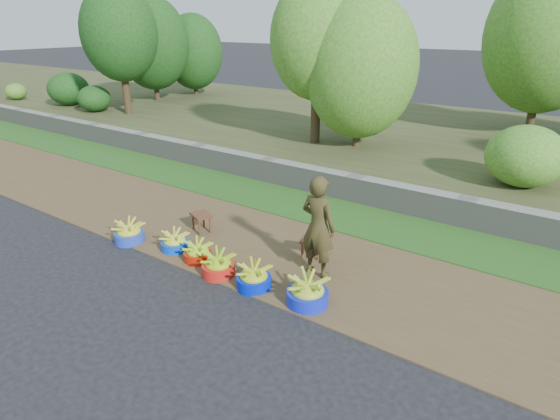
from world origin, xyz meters
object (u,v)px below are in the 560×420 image
Objects in this scene: basin_c at (198,253)px; basin_d at (218,265)px; basin_b at (175,242)px; stool_left at (201,217)px; stool_right at (312,243)px; basin_e at (254,278)px; vendor_woman at (318,227)px; basin_f at (307,292)px; basin_a at (129,233)px.

basin_d is (0.56, -0.14, 0.01)m from basin_c.
basin_b is 0.57m from basin_c.
stool_right is (2.09, 0.30, -0.03)m from stool_left.
basin_c is at bearing -140.89° from stool_right.
basin_e is at bearing -25.97° from stool_left.
vendor_woman is at bearing 22.40° from basin_c.
basin_f is at bearing -0.92° from basin_c.
basin_b is at bearing 21.03° from vendor_woman.
basin_e reaches higher than basin_b.
vendor_woman is (-0.31, 0.75, 0.59)m from basin_f.
vendor_woman is (0.35, -0.41, 0.52)m from stool_right.
basin_e is (1.20, -0.11, 0.02)m from basin_c.
basin_e reaches higher than stool_right.
stool_right is at bearing -44.69° from vendor_woman.
basin_d is 1.49m from basin_f.
basin_e is at bearing -5.16° from basin_b.
basin_f reaches higher than basin_c.
vendor_woman reaches higher than stool_left.
basin_a is at bearing -126.04° from stool_left.
stool_left is (-0.15, 0.77, 0.13)m from basin_b.
basin_b is 1.11× the size of stool_right.
basin_c reaches higher than stool_right.
basin_d reaches higher than basin_c.
basin_a is 3.48m from basin_f.
basin_b reaches higher than stool_right.
basin_e is 0.84m from basin_f.
basin_f is 1.37× the size of stool_right.
vendor_woman is at bearing -2.46° from stool_left.
basin_f is (2.61, -0.08, 0.04)m from basin_b.
stool_right is 0.27× the size of vendor_woman.
basin_d is 0.87× the size of basin_f.
basin_a is 1.09× the size of stool_left.
basin_b is 2.23m from stool_right.
basin_c is 1.78m from stool_right.
basin_c is 0.97× the size of stool_left.
basin_b is at bearing 178.27° from basin_f.
basin_b is at bearing 175.37° from basin_c.
stool_left is at bearing 154.03° from basin_e.
basin_a is 1.13× the size of basin_c.
basin_b is 2.61m from basin_f.
basin_c is 0.29× the size of vendor_woman.
basin_f is at bearing 2.40° from basin_a.
vendor_woman is at bearing 16.20° from basin_b.
vendor_woman is (1.73, 0.71, 0.63)m from basin_c.
basin_d is (1.99, 0.04, -0.01)m from basin_a.
basin_b is 0.80m from stool_left.
basin_c is 0.91× the size of basin_d.
basin_c is (0.57, -0.05, -0.00)m from basin_b.
vendor_woman is (2.44, -0.10, 0.49)m from stool_left.
stool_left is at bearing 2.38° from vendor_woman.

